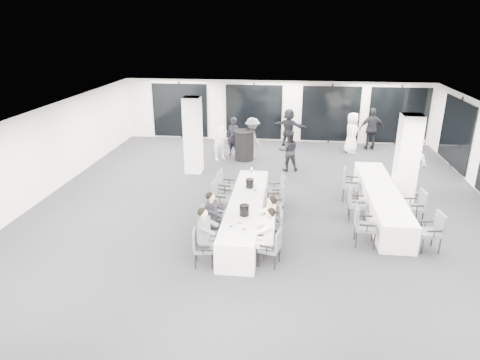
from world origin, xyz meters
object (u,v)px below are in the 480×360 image
object	(u,v)px
chair_main_left_near	(200,245)
chair_side_left_far	(348,182)
banquet_table_main	(246,213)
chair_main_left_mid	(213,211)
banquet_table_side	(381,201)
chair_side_right_far	(401,184)
standing_guest_e	(352,130)
ice_bucket_far	(250,183)
standing_guest_a	(220,136)
standing_guest_f	(289,125)
cocktail_table	(244,145)
standing_guest_b	(289,148)
chair_side_left_near	(362,223)
chair_main_right_near	(273,246)
chair_main_left_second	(208,224)
chair_main_left_fourth	(219,196)
chair_main_right_mid	(276,218)
chair_main_right_second	(275,229)
chair_main_right_far	(279,189)
chair_main_right_fourth	(278,199)
standing_guest_c	(252,135)
standing_guest_g	(233,134)
chair_side_right_near	(433,229)
standing_guest_d	(372,126)
ice_bucket_near	(244,210)
chair_side_left_mid	(355,201)
standing_guest_h	(415,161)
chair_main_left_far	(224,185)
chair_side_right_mid	(417,205)

from	to	relation	value
chair_main_left_near	chair_side_left_far	bearing A→B (deg)	130.15
banquet_table_main	chair_main_left_mid	bearing A→B (deg)	-154.51
banquet_table_side	chair_side_right_far	size ratio (longest dim) A/B	5.69
chair_side_left_far	standing_guest_e	world-z (taller)	standing_guest_e
chair_main_left_mid	ice_bucket_far	bearing A→B (deg)	141.51
chair_main_left_near	standing_guest_a	world-z (taller)	standing_guest_a
chair_main_left_near	standing_guest_f	distance (m)	10.55
cocktail_table	standing_guest_b	distance (m)	2.13
chair_side_left_near	standing_guest_e	xyz separation A→B (m)	(0.72, 8.23, 0.39)
chair_main_left_mid	banquet_table_side	bearing A→B (deg)	103.19
chair_main_right_near	standing_guest_f	size ratio (longest dim) A/B	0.47
chair_main_left_second	chair_side_left_near	xyz separation A→B (m)	(3.83, 0.49, 0.01)
chair_main_left_fourth	chair_main_left_mid	bearing A→B (deg)	7.21
banquet_table_side	chair_main_right_mid	xyz separation A→B (m)	(-3.00, -1.80, 0.11)
chair_main_right_second	standing_guest_f	size ratio (longest dim) A/B	0.53
chair_main_right_far	chair_side_left_near	bearing A→B (deg)	-149.59
cocktail_table	chair_side_right_far	distance (m)	6.40
cocktail_table	chair_main_right_fourth	distance (m)	5.47
standing_guest_c	chair_main_left_mid	bearing A→B (deg)	138.31
ice_bucket_far	standing_guest_c	bearing A→B (deg)	94.47
chair_main_right_second	standing_guest_g	distance (m)	7.98
banquet_table_main	chair_side_right_near	distance (m)	4.73
chair_side_right_near	standing_guest_d	xyz separation A→B (m)	(-0.04, 8.88, 0.47)
standing_guest_b	standing_guest_g	xyz separation A→B (m)	(-2.30, 1.61, 0.05)
banquet_table_side	standing_guest_d	xyz separation A→B (m)	(0.80, 6.76, 0.66)
chair_main_left_near	ice_bucket_near	bearing A→B (deg)	135.22
cocktail_table	standing_guest_f	distance (m)	2.91
standing_guest_f	chair_side_left_near	bearing A→B (deg)	123.94
chair_main_right_far	chair_side_right_near	world-z (taller)	chair_side_right_near
chair_main_right_far	chair_side_left_mid	xyz separation A→B (m)	(2.16, -0.72, 0.01)
standing_guest_h	banquet_table_main	bearing A→B (deg)	95.15
chair_main_left_far	cocktail_table	bearing A→B (deg)	-174.65
chair_side_right_mid	ice_bucket_far	xyz separation A→B (m)	(-4.66, 0.27, 0.32)
chair_main_left_second	chair_main_right_far	distance (m)	3.14
chair_main_left_far	chair_main_right_far	world-z (taller)	chair_main_left_far
chair_side_left_mid	chair_main_right_mid	bearing A→B (deg)	-57.18
standing_guest_b	chair_side_left_far	bearing A→B (deg)	117.38
chair_side_right_near	chair_side_left_near	bearing A→B (deg)	79.42
chair_main_right_near	chair_side_right_mid	xyz separation A→B (m)	(3.84, 2.67, 0.05)
chair_side_left_far	standing_guest_h	size ratio (longest dim) A/B	0.50
ice_bucket_near	ice_bucket_far	xyz separation A→B (m)	(-0.05, 1.91, -0.00)
chair_main_right_fourth	standing_guest_h	bearing A→B (deg)	-69.37
standing_guest_d	chair_side_left_far	bearing A→B (deg)	68.49
chair_main_left_mid	cocktail_table	bearing A→B (deg)	171.46
standing_guest_e	ice_bucket_near	world-z (taller)	standing_guest_e
cocktail_table	standing_guest_b	xyz separation A→B (m)	(1.79, -1.12, 0.26)
chair_main_left_far	ice_bucket_near	distance (m)	2.62
chair_main_left_mid	standing_guest_g	xyz separation A→B (m)	(-0.38, 6.85, 0.34)
banquet_table_side	chair_main_left_fourth	bearing A→B (deg)	-171.37
chair_main_left_mid	chair_main_right_fourth	world-z (taller)	chair_main_left_mid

